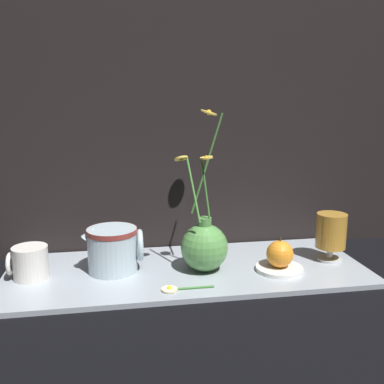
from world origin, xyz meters
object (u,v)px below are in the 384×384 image
(ceramic_pitcher, at_px, (113,248))
(yellow_mug, at_px, (30,262))
(vase_with_flowers, at_px, (204,245))
(orange_fruit, at_px, (280,254))
(tea_glass, at_px, (331,232))

(ceramic_pitcher, bearing_deg, yellow_mug, -176.60)
(yellow_mug, xyz_separation_m, ceramic_pitcher, (0.19, 0.01, 0.02))
(vase_with_flowers, bearing_deg, ceramic_pitcher, 171.82)
(vase_with_flowers, bearing_deg, orange_fruit, -11.13)
(yellow_mug, bearing_deg, orange_fruit, -5.35)
(vase_with_flowers, distance_m, ceramic_pitcher, 0.22)
(ceramic_pitcher, bearing_deg, tea_glass, -2.14)
(vase_with_flowers, xyz_separation_m, ceramic_pitcher, (-0.22, 0.03, -0.00))
(yellow_mug, xyz_separation_m, orange_fruit, (0.59, -0.06, 0.00))
(ceramic_pitcher, height_order, tea_glass, tea_glass)
(tea_glass, bearing_deg, yellow_mug, 179.29)
(ceramic_pitcher, height_order, orange_fruit, ceramic_pitcher)
(yellow_mug, distance_m, ceramic_pitcher, 0.19)
(yellow_mug, bearing_deg, ceramic_pitcher, 3.40)
(tea_glass, bearing_deg, vase_with_flowers, -178.17)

